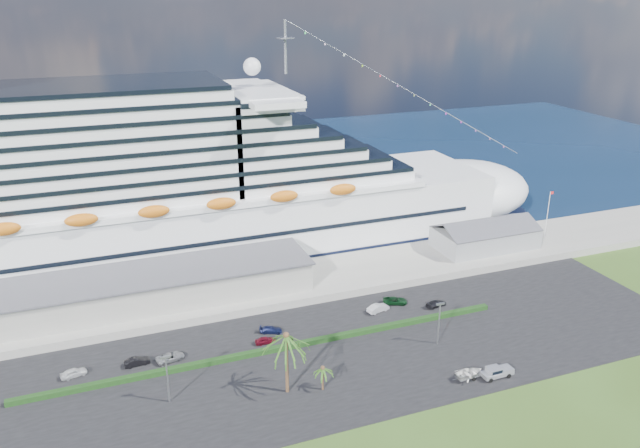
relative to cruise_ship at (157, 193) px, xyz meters
name	(u,v)px	position (x,y,z in m)	size (l,w,h in m)	color
ground	(355,393)	(21.53, -64.00, -16.69)	(420.00, 420.00, 0.00)	#314617
asphalt_lot	(329,357)	(21.53, -53.00, -16.63)	(140.00, 38.00, 0.12)	black
wharf	(280,284)	(21.53, -24.00, -15.79)	(240.00, 20.00, 1.80)	gray
water	(201,177)	(21.53, 66.00, -16.68)	(420.00, 160.00, 0.02)	#0B1D31
cruise_ship	(157,193)	(0.00, 0.00, 0.00)	(191.00, 38.00, 54.00)	silver
terminal_building	(160,285)	(-3.47, -24.00, -11.68)	(61.00, 15.00, 6.30)	gray
port_shed	(485,237)	(73.53, -24.00, -12.30)	(24.00, 12.31, 7.37)	gray
flagpole	(548,213)	(91.57, -24.00, -8.43)	(1.08, 0.16, 12.00)	silver
hedge	(277,349)	(13.53, -48.00, -16.12)	(88.00, 1.10, 0.90)	black
lamp_post_left	(167,373)	(-6.47, -56.00, -11.35)	(1.60, 0.35, 8.27)	gray
lamp_post_right	(439,318)	(41.53, -56.00, -11.35)	(1.60, 0.35, 8.27)	gray
palm_tall	(286,342)	(11.53, -60.00, -7.49)	(8.82, 8.82, 11.13)	#47301E
palm_short	(323,371)	(17.03, -61.50, -13.03)	(3.53, 3.53, 4.56)	#47301E
parked_car_0	(74,373)	(-20.37, -43.42, -15.85)	(1.70, 4.23, 1.44)	silver
parked_car_1	(137,361)	(-10.20, -43.73, -15.87)	(1.50, 4.30, 1.42)	black
parked_car_2	(170,357)	(-4.68, -44.36, -15.90)	(2.25, 4.88, 1.36)	gray
parked_car_3	(271,330)	(14.29, -41.56, -15.97)	(1.71, 4.20, 1.22)	#11183E
parked_car_4	(265,340)	(12.28, -44.81, -15.94)	(1.50, 3.73, 1.27)	maroon
parked_car_5	(378,308)	(36.65, -41.36, -15.79)	(1.65, 4.74, 1.56)	silver
parked_car_6	(395,301)	(41.34, -39.60, -15.88)	(2.29, 4.97, 1.38)	black
parked_car_7	(436,304)	(48.55, -43.62, -15.92)	(1.83, 4.51, 1.31)	black
pickup_truck	(497,371)	(45.22, -68.58, -15.50)	(5.54, 2.21, 1.95)	black
boat_trailer	(469,373)	(40.72, -67.34, -15.49)	(5.76, 3.88, 1.64)	gray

